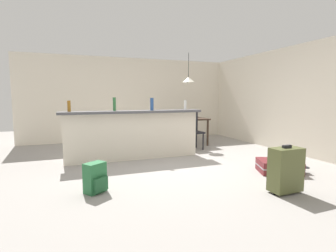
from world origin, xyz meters
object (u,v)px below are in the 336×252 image
object	(u,v)px
bottle_green	(114,104)
book_stack	(280,158)
bottle_blue	(152,104)
bottle_amber	(69,106)
pendant_lamp	(188,80)
backpack_green	(95,178)
suitcase_flat_maroon	(279,166)
dining_chair_near_partition	(193,129)
bottle_white	(185,105)
suitcase_upright_olive	(286,169)
dining_table	(186,122)

from	to	relation	value
bottle_green	book_stack	xyz separation A→B (m)	(2.58, -1.91, -0.92)
book_stack	bottle_blue	bearing A→B (deg)	135.31
bottle_amber	pendant_lamp	bearing A→B (deg)	18.99
bottle_green	bottle_blue	distance (m)	0.78
book_stack	backpack_green	bearing A→B (deg)	177.70
pendant_lamp	suitcase_flat_maroon	world-z (taller)	pendant_lamp
dining_chair_near_partition	bottle_white	bearing A→B (deg)	-130.86
bottle_blue	suitcase_upright_olive	bearing A→B (deg)	-66.71
bottle_amber	suitcase_flat_maroon	bearing A→B (deg)	-29.55
dining_table	suitcase_upright_olive	xyz separation A→B (m)	(-0.23, -3.79, -0.32)
dining_chair_near_partition	backpack_green	distance (m)	3.48
book_stack	bottle_green	bearing A→B (deg)	143.53
bottle_white	bottle_green	bearing A→B (deg)	179.67
bottle_green	backpack_green	xyz separation A→B (m)	(-0.56, -1.78, -0.97)
bottle_amber	backpack_green	xyz separation A→B (m)	(0.32, -1.79, -0.94)
bottle_blue	dining_table	bearing A→B (deg)	41.65
bottle_white	dining_table	size ratio (longest dim) A/B	0.19
bottle_blue	dining_table	world-z (taller)	bottle_blue
bottle_white	bottle_amber	bearing A→B (deg)	179.60
bottle_white	pendant_lamp	xyz separation A→B (m)	(0.57, 1.06, 0.64)
bottle_amber	bottle_white	xyz separation A→B (m)	(2.47, -0.02, -0.00)
bottle_green	dining_chair_near_partition	bearing A→B (deg)	14.08
dining_table	pendant_lamp	world-z (taller)	pendant_lamp
bottle_white	pendant_lamp	distance (m)	1.37
backpack_green	bottle_green	bearing A→B (deg)	72.55
suitcase_upright_olive	bottle_amber	bearing A→B (deg)	135.45
bottle_blue	pendant_lamp	bearing A→B (deg)	40.01
dining_chair_near_partition	book_stack	xyz separation A→B (m)	(0.53, -2.42, -0.26)
suitcase_flat_maroon	suitcase_upright_olive	distance (m)	1.04
bottle_blue	pendant_lamp	world-z (taller)	pendant_lamp
pendant_lamp	suitcase_upright_olive	xyz separation A→B (m)	(-0.28, -3.77, -1.45)
bottle_green	suitcase_flat_maroon	bearing A→B (deg)	-37.21
bottle_white	dining_chair_near_partition	bearing A→B (deg)	49.14
dining_table	book_stack	xyz separation A→B (m)	(0.46, -2.99, -0.39)
bottle_blue	bottle_white	distance (m)	0.83
bottle_green	pendant_lamp	bearing A→B (deg)	25.95
suitcase_flat_maroon	suitcase_upright_olive	xyz separation A→B (m)	(-0.65, -0.78, 0.22)
suitcase_upright_olive	pendant_lamp	bearing A→B (deg)	85.77
pendant_lamp	backpack_green	bearing A→B (deg)	-133.88
book_stack	bottle_white	bearing A→B (deg)	117.42
bottle_green	bottle_blue	bearing A→B (deg)	-8.64
bottle_amber	suitcase_upright_olive	bearing A→B (deg)	-44.55
dining_table	backpack_green	bearing A→B (deg)	-133.10
suitcase_upright_olive	dining_table	bearing A→B (deg)	86.51
bottle_green	suitcase_upright_olive	size ratio (longest dim) A/B	0.41
dining_chair_near_partition	suitcase_flat_maroon	bearing A→B (deg)	-78.60
backpack_green	bottle_blue	bearing A→B (deg)	51.34
dining_table	book_stack	bearing A→B (deg)	-81.26
dining_chair_near_partition	backpack_green	bearing A→B (deg)	-138.66
dining_table	bottle_blue	bearing A→B (deg)	-138.35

